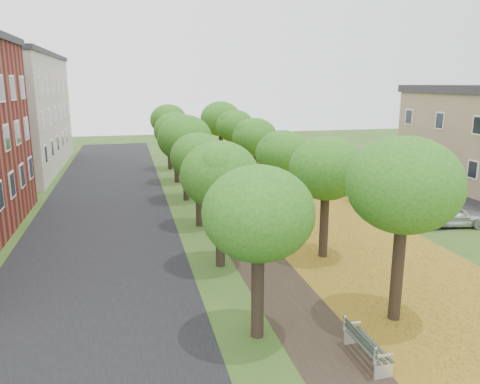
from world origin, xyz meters
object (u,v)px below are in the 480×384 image
bench (366,345)px  car_grey (385,189)px  car_silver (450,214)px  car_red (408,193)px  car_white (354,177)px

bench → car_grey: (10.54, 17.00, 0.26)m
bench → car_silver: car_silver is taller
bench → car_silver: 15.23m
bench → car_red: (11.57, 15.83, 0.17)m
bench → car_silver: bearing=-46.0°
bench → car_white: bearing=-26.6°
car_red → car_grey: car_grey is taller
car_silver → car_grey: (-0.31, 6.31, 0.06)m
car_grey → car_red: bearing=-150.5°
bench → car_silver: size_ratio=0.49×
car_silver → car_red: car_silver is taller
car_white → car_silver: bearing=169.6°
car_silver → car_red: 5.19m
bench → car_white: (10.54, 21.58, 0.17)m
car_red → car_grey: bearing=59.9°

